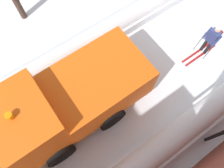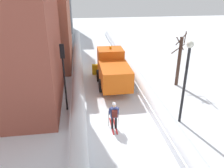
% 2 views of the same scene
% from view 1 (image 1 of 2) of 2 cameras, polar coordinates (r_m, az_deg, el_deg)
% --- Properties ---
extents(plow_truck, '(3.20, 5.98, 3.12)m').
position_cam_1_polar(plow_truck, '(7.82, -11.63, -5.06)').
color(plow_truck, orange).
rests_on(plow_truck, ground).
extents(skier, '(0.62, 1.80, 1.81)m').
position_cam_1_polar(skier, '(10.26, 23.96, 10.54)').
color(skier, black).
rests_on(skier, ground).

